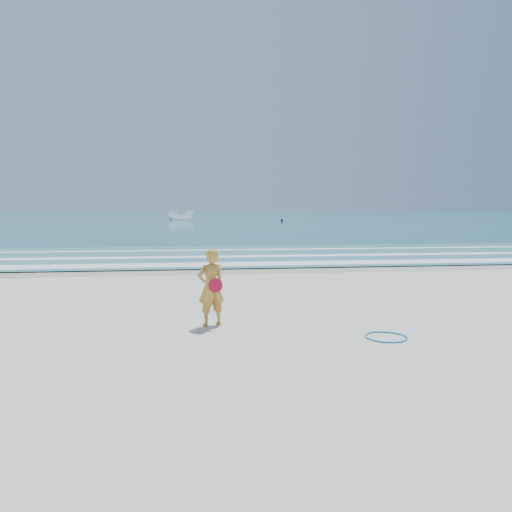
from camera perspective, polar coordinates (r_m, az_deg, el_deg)
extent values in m
plane|color=silver|center=(9.22, 1.75, -8.72)|extent=(400.00, 400.00, 0.00)
cube|color=#B2A893|center=(18.02, -2.65, -1.57)|extent=(400.00, 2.40, 0.00)
cube|color=#19727F|center=(113.85, -6.41, 4.61)|extent=(400.00, 190.00, 0.04)
cube|color=#59B7AD|center=(22.97, -3.62, 0.12)|extent=(400.00, 10.00, 0.01)
cube|color=white|center=(19.30, -2.95, -0.93)|extent=(400.00, 1.40, 0.01)
cube|color=white|center=(22.18, -3.49, -0.06)|extent=(400.00, 0.90, 0.01)
cube|color=white|center=(25.46, -3.96, 0.69)|extent=(400.00, 0.60, 0.01)
torus|color=blue|center=(9.15, 14.63, -8.95)|extent=(0.76, 0.76, 0.03)
imported|color=white|center=(78.69, -8.50, 4.71)|extent=(4.69, 2.45, 1.72)
sphere|color=black|center=(70.24, 2.96, 4.09)|extent=(0.37, 0.37, 0.37)
imported|color=gold|center=(9.63, -5.17, -3.59)|extent=(0.64, 0.54, 1.49)
cylinder|color=red|center=(9.45, -4.65, -3.37)|extent=(0.27, 0.08, 0.27)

